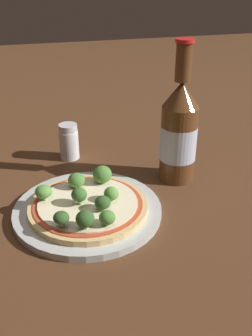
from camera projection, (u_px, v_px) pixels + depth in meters
ground_plane at (87, 211)px, 0.65m from camera, size 3.00×3.00×0.00m
plate at (89, 210)px, 0.64m from camera, size 0.24×0.24×0.01m
pizza at (87, 206)px, 0.63m from camera, size 0.19×0.19×0.01m
broccoli_floret_0 at (85, 219)px, 0.56m from camera, size 0.03×0.03×0.03m
broccoli_floret_1 at (79, 195)px, 0.61m from camera, size 0.02×0.02×0.03m
broccoli_floret_2 at (77, 180)px, 0.66m from camera, size 0.03×0.03×0.03m
broccoli_floret_3 at (111, 194)px, 0.62m from camera, size 0.02×0.02×0.02m
broccoli_floret_4 at (103, 203)px, 0.60m from camera, size 0.02×0.02×0.02m
broccoli_floret_5 at (107, 218)px, 0.57m from camera, size 0.02×0.02×0.02m
broccoli_floret_6 at (44, 192)px, 0.62m from camera, size 0.03×0.03×0.03m
broccoli_floret_7 at (61, 218)px, 0.56m from camera, size 0.02×0.02×0.02m
broccoli_floret_8 at (102, 174)px, 0.67m from camera, size 0.03×0.03×0.03m
beer_bottle at (179, 132)px, 0.70m from camera, size 0.07×0.07×0.26m
pepper_shaker at (71, 141)px, 0.81m from camera, size 0.04×0.04×0.07m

